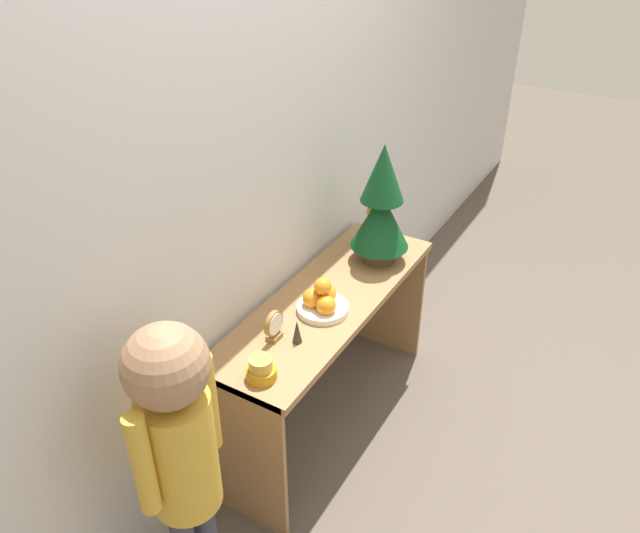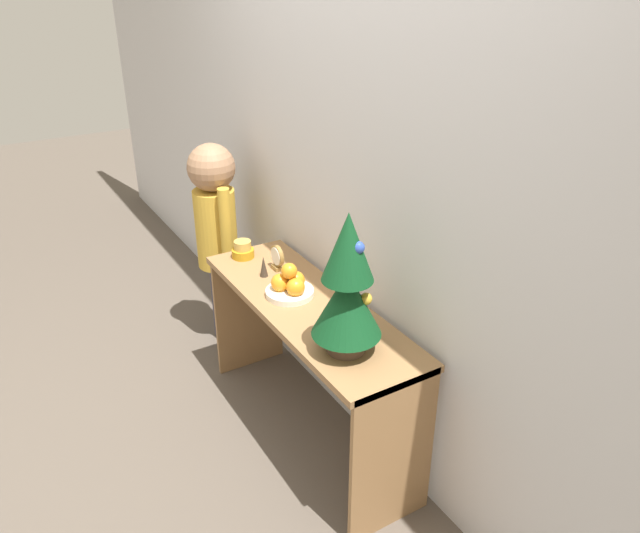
% 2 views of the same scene
% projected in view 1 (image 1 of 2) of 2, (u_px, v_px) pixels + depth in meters
% --- Properties ---
extents(ground_plane, '(12.00, 12.00, 0.00)m').
position_uv_depth(ground_plane, '(366.00, 433.00, 2.84)').
color(ground_plane, brown).
extents(back_wall, '(7.00, 0.05, 2.50)m').
position_uv_depth(back_wall, '(273.00, 156.00, 2.37)').
color(back_wall, silver).
rests_on(back_wall, ground_plane).
extents(console_table, '(1.27, 0.40, 0.69)m').
position_uv_depth(console_table, '(328.00, 325.00, 2.64)').
color(console_table, olive).
rests_on(console_table, ground_plane).
extents(mini_tree, '(0.26, 0.26, 0.55)m').
position_uv_depth(mini_tree, '(381.00, 206.00, 2.67)').
color(mini_tree, '#4C3828').
rests_on(mini_tree, console_table).
extents(fruit_bowl, '(0.21, 0.21, 0.15)m').
position_uv_depth(fruit_bowl, '(322.00, 301.00, 2.46)').
color(fruit_bowl, silver).
rests_on(fruit_bowl, console_table).
extents(singing_bowl, '(0.11, 0.11, 0.08)m').
position_uv_depth(singing_bowl, '(261.00, 370.00, 2.13)').
color(singing_bowl, '#B78419').
rests_on(singing_bowl, console_table).
extents(desk_clock, '(0.10, 0.04, 0.12)m').
position_uv_depth(desk_clock, '(274.00, 326.00, 2.30)').
color(desk_clock, olive).
rests_on(desk_clock, console_table).
extents(figurine, '(0.04, 0.04, 0.10)m').
position_uv_depth(figurine, '(297.00, 331.00, 2.29)').
color(figurine, '#382D23').
rests_on(figurine, console_table).
extents(child_figure, '(0.34, 0.25, 1.15)m').
position_uv_depth(child_figure, '(178.00, 437.00, 1.83)').
color(child_figure, '#38384C').
rests_on(child_figure, ground_plane).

